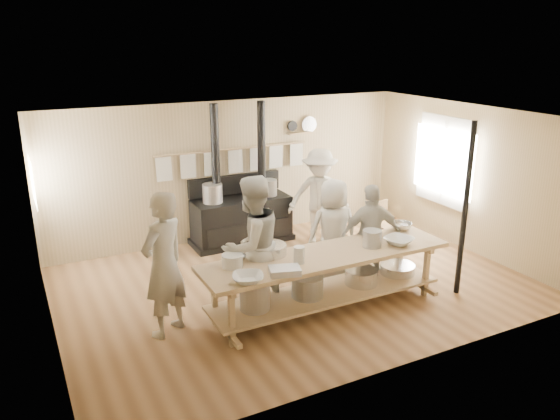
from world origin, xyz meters
The scene contains 24 objects.
ground centered at (0.00, 0.00, 0.00)m, with size 7.00×7.00×0.00m, color brown.
room_shell centered at (0.00, 0.00, 1.62)m, with size 7.00×7.00×7.00m.
window_right centered at (3.47, 0.60, 1.50)m, with size 0.09×1.50×1.65m.
left_opening centered at (-3.45, 2.00, 1.60)m, with size 0.00×0.90×0.90m.
stove centered at (-0.01, 2.12, 0.52)m, with size 1.90×0.75×2.60m.
towel_rail centered at (0.00, 2.40, 1.56)m, with size 3.00×0.04×0.47m.
back_wall_shelf centered at (1.46, 2.43, 2.00)m, with size 0.63×0.14×0.32m.
prep_table centered at (-0.01, -0.90, 0.52)m, with size 3.60×0.90×0.85m.
support_post centered at (2.05, -1.35, 1.30)m, with size 0.08×0.08×2.60m, color black.
cook_far_left centered at (-2.17, -0.50, 0.96)m, with size 0.70×0.46×1.92m, color #B1AC9C.
cook_left centered at (-0.93, -0.46, 0.98)m, with size 0.95×0.74×1.96m, color #B1AC9C.
cook_center centered at (0.61, -0.10, 0.82)m, with size 0.81×0.52×1.65m, color #B1AC9C.
cook_right centered at (1.03, -0.51, 0.81)m, with size 0.94×0.39×1.61m, color #B1AC9C.
cook_by_window centered at (1.30, 1.47, 0.89)m, with size 1.15×0.66×1.77m, color #B1AC9C.
chair centered at (2.28, 0.74, 0.24)m, with size 0.43×0.43×0.81m.
bowl_white_a centered at (-1.33, -1.23, 0.90)m, with size 0.38×0.38×0.09m, color silver.
bowl_steel_a centered at (-1.22, -0.57, 0.89)m, with size 0.28×0.28×0.09m, color silver.
bowl_white_b centered at (1.11, -1.06, 0.90)m, with size 0.40×0.40×0.10m, color silver.
bowl_steel_b centered at (1.55, -0.57, 0.90)m, with size 0.33×0.33×0.10m, color silver.
roasting_pan centered at (-0.83, -1.23, 0.89)m, with size 0.39×0.26×0.09m, color #B2B2B7.
mixing_bowl_large centered at (-0.71, -0.57, 0.92)m, with size 0.46×0.46×0.15m, color silver.
bucket_galv centered at (0.71, -0.96, 0.97)m, with size 0.26×0.26×0.24m, color gray.
deep_bowl_enamel centered at (-1.33, -0.72, 0.94)m, with size 0.27×0.27×0.17m, color silver.
pitcher centered at (-0.50, -1.01, 0.96)m, with size 0.15×0.15×0.23m, color silver.
Camera 1 is at (-3.75, -6.81, 3.72)m, focal length 35.00 mm.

